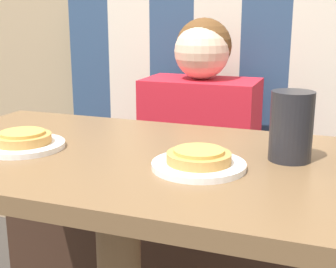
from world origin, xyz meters
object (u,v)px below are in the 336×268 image
at_px(plate_left, 23,145).
at_px(pizza_right, 199,156).
at_px(plate_right, 199,165).
at_px(pizza_left, 23,138).
at_px(person, 201,111).
at_px(drinking_cup, 291,126).

bearing_deg(plate_left, pizza_right, -0.00).
height_order(plate_left, plate_right, same).
bearing_deg(pizza_left, plate_left, 14.04).
height_order(person, plate_right, person).
distance_m(plate_right, pizza_right, 0.02).
bearing_deg(person, drinking_cup, -58.78).
distance_m(plate_left, plate_right, 0.40).
bearing_deg(plate_left, plate_right, 0.00).
bearing_deg(pizza_right, drinking_cup, 36.27).
distance_m(plate_right, pizza_left, 0.40).
height_order(person, plate_left, person).
relative_size(person, plate_right, 3.24).
relative_size(person, drinking_cup, 4.19).
xyz_separation_m(person, plate_left, (-0.20, -0.70, 0.04)).
xyz_separation_m(person, drinking_cup, (0.35, -0.59, 0.11)).
bearing_deg(plate_left, drinking_cup, 11.61).
xyz_separation_m(person, pizza_left, (-0.20, -0.70, 0.06)).
height_order(plate_right, pizza_left, pizza_left).
distance_m(pizza_left, drinking_cup, 0.57).
bearing_deg(person, pizza_left, -105.93).
bearing_deg(plate_right, person, 105.93).
xyz_separation_m(plate_left, plate_right, (0.40, 0.00, 0.00)).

